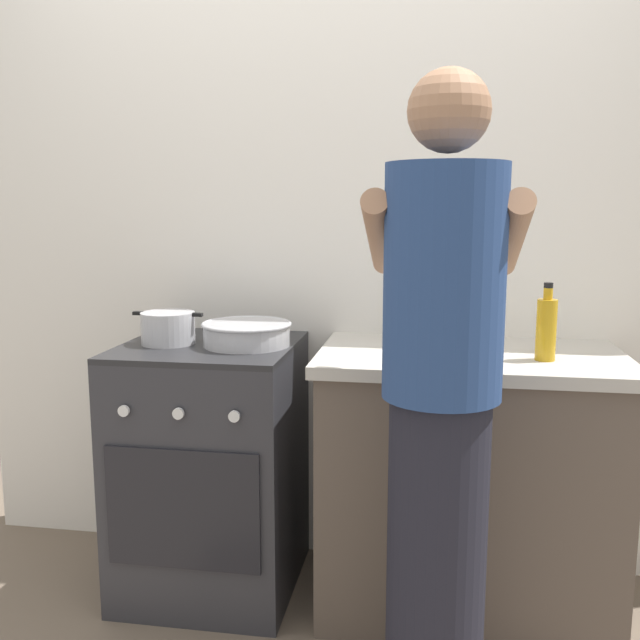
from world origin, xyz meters
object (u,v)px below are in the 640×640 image
(oil_bottle, at_px, (546,328))
(spice_bottle, at_px, (459,345))
(stove_range, at_px, (212,466))
(pot, at_px, (168,328))
(mixing_bowl, at_px, (247,333))
(person, at_px, (440,411))
(utensil_crock, at_px, (408,314))

(oil_bottle, bearing_deg, spice_bottle, -177.76)
(stove_range, distance_m, oil_bottle, 1.25)
(pot, distance_m, oil_bottle, 1.26)
(stove_range, relative_size, oil_bottle, 3.69)
(mixing_bowl, relative_size, oil_bottle, 1.28)
(stove_range, distance_m, mixing_bowl, 0.51)
(oil_bottle, height_order, person, person)
(stove_range, bearing_deg, spice_bottle, -5.96)
(utensil_crock, distance_m, spice_bottle, 0.31)
(person, bearing_deg, mixing_bowl, 140.06)
(spice_bottle, bearing_deg, stove_range, 174.04)
(spice_bottle, bearing_deg, utensil_crock, 123.40)
(stove_range, bearing_deg, pot, -172.38)
(oil_bottle, bearing_deg, person, -124.06)
(utensil_crock, bearing_deg, person, -81.24)
(pot, bearing_deg, oil_bottle, -2.73)
(person, bearing_deg, utensil_crock, 98.76)
(mixing_bowl, height_order, oil_bottle, oil_bottle)
(oil_bottle, distance_m, person, 0.59)
(utensil_crock, xyz_separation_m, spice_bottle, (0.17, -0.26, -0.06))
(person, bearing_deg, stove_range, 145.07)
(oil_bottle, bearing_deg, stove_range, 175.98)
(pot, xyz_separation_m, spice_bottle, (1.00, -0.07, -0.01))
(spice_bottle, bearing_deg, oil_bottle, 2.24)
(mixing_bowl, bearing_deg, utensil_crock, 17.55)
(stove_range, xyz_separation_m, mixing_bowl, (0.14, -0.01, 0.50))
(pot, bearing_deg, mixing_bowl, 2.55)
(pot, distance_m, mixing_bowl, 0.28)
(utensil_crock, distance_m, person, 0.75)
(spice_bottle, xyz_separation_m, oil_bottle, (0.27, 0.01, 0.06))
(person, bearing_deg, oil_bottle, 55.94)
(person, bearing_deg, pot, 150.14)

